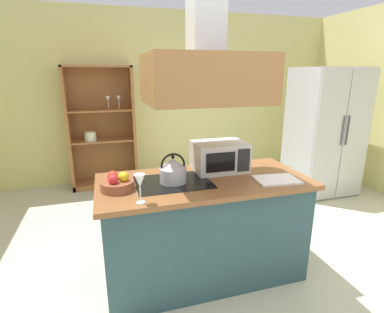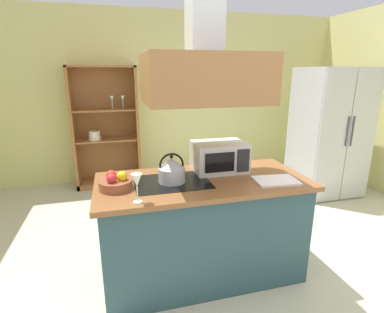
# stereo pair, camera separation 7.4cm
# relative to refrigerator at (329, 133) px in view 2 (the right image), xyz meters

# --- Properties ---
(ground_plane) EXTENTS (7.80, 7.80, 0.00)m
(ground_plane) POSITION_rel_refrigerator_xyz_m (-2.11, -1.59, -0.91)
(ground_plane) COLOR beige
(wall_back) EXTENTS (6.00, 0.12, 2.70)m
(wall_back) POSITION_rel_refrigerator_xyz_m (-2.11, 1.41, 0.44)
(wall_back) COLOR #DCD685
(wall_back) RESTS_ON ground
(kitchen_island) EXTENTS (1.74, 0.81, 0.90)m
(kitchen_island) POSITION_rel_refrigerator_xyz_m (-2.33, -1.36, -0.46)
(kitchen_island) COLOR #2B4B53
(kitchen_island) RESTS_ON ground
(range_hood) EXTENTS (0.90, 0.70, 1.17)m
(range_hood) POSITION_rel_refrigerator_xyz_m (-2.33, -1.36, 0.90)
(range_hood) COLOR #9B683B
(refrigerator) EXTENTS (0.90, 0.77, 1.82)m
(refrigerator) POSITION_rel_refrigerator_xyz_m (0.00, 0.00, 0.00)
(refrigerator) COLOR silver
(refrigerator) RESTS_ON ground
(dish_cabinet) EXTENTS (0.99, 0.40, 1.85)m
(dish_cabinet) POSITION_rel_refrigerator_xyz_m (-3.13, 1.19, -0.09)
(dish_cabinet) COLOR #9D6334
(dish_cabinet) RESTS_ON ground
(kettle) EXTENTS (0.22, 0.22, 0.24)m
(kettle) POSITION_rel_refrigerator_xyz_m (-2.59, -1.36, 0.09)
(kettle) COLOR #ADB2C2
(kettle) RESTS_ON kitchen_island
(cutting_board) EXTENTS (0.36, 0.27, 0.02)m
(cutting_board) POSITION_rel_refrigerator_xyz_m (-1.77, -1.56, -0.00)
(cutting_board) COLOR white
(cutting_board) RESTS_ON kitchen_island
(microwave) EXTENTS (0.46, 0.35, 0.26)m
(microwave) POSITION_rel_refrigerator_xyz_m (-2.12, -1.17, 0.12)
(microwave) COLOR silver
(microwave) RESTS_ON kitchen_island
(wine_glass_on_counter) EXTENTS (0.08, 0.08, 0.21)m
(wine_glass_on_counter) POSITION_rel_refrigerator_xyz_m (-2.89, -1.68, 0.14)
(wine_glass_on_counter) COLOR silver
(wine_glass_on_counter) RESTS_ON kitchen_island
(fruit_bowl) EXTENTS (0.25, 0.25, 0.14)m
(fruit_bowl) POSITION_rel_refrigerator_xyz_m (-3.03, -1.39, 0.04)
(fruit_bowl) COLOR brown
(fruit_bowl) RESTS_ON kitchen_island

